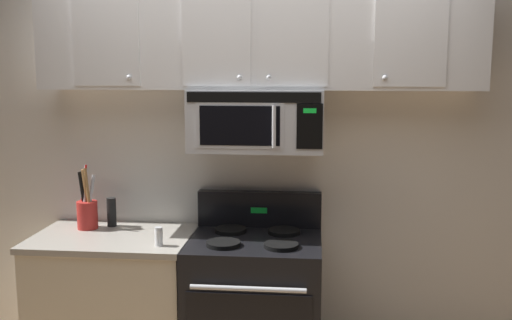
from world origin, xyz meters
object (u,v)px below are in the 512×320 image
stove_range (255,311)px  pepper_mill (112,212)px  over_range_microwave (257,120)px  utensil_crock_red (87,211)px  salt_shaker (159,237)px

stove_range → pepper_mill: (-0.91, 0.19, 0.52)m
stove_range → over_range_microwave: bearing=90.1°
utensil_crock_red → over_range_microwave: bearing=-0.7°
stove_range → salt_shaker: bearing=-160.8°
stove_range → utensil_crock_red: bearing=173.0°
stove_range → salt_shaker: stove_range is taller
stove_range → over_range_microwave: (-0.00, 0.12, 1.11)m
over_range_microwave → utensil_crock_red: bearing=179.3°
over_range_microwave → utensil_crock_red: (-1.04, 0.01, -0.57)m
stove_range → pepper_mill: stove_range is taller
stove_range → salt_shaker: (-0.51, -0.18, 0.48)m
salt_shaker → pepper_mill: bearing=136.8°
stove_range → pepper_mill: size_ratio=6.25×
utensil_crock_red → pepper_mill: utensil_crock_red is taller
over_range_microwave → pepper_mill: (-0.91, 0.08, -0.59)m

